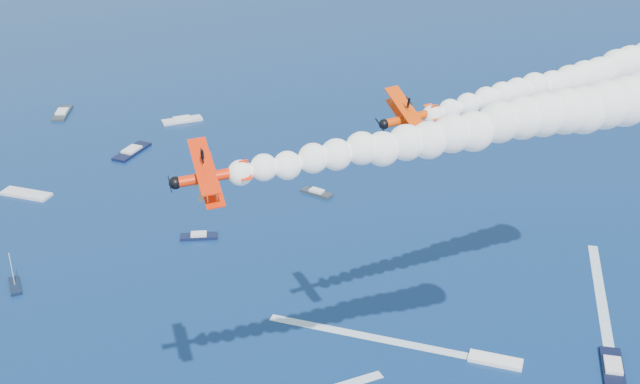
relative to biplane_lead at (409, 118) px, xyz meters
name	(u,v)px	position (x,y,z in m)	size (l,w,h in m)	color
biplane_lead	(409,118)	(0.00, 0.00, 0.00)	(8.04, 9.01, 5.43)	#F13E05
biplane_trail	(211,177)	(-28.35, -9.31, 1.56)	(8.31, 9.32, 5.62)	#FF2705
smoke_trail_lead	(585,76)	(26.40, -0.46, 1.98)	(52.72, 6.74, 9.89)	white
smoke_trail_trail	(453,133)	(-2.26, -13.36, 3.54)	(52.17, 13.10, 9.89)	white
spectator_boats	(20,235)	(-44.77, 93.41, -54.97)	(180.59, 176.34, 0.70)	silver
boat_wakes	(426,341)	(19.17, 22.73, -55.29)	(101.98, 35.57, 0.04)	white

